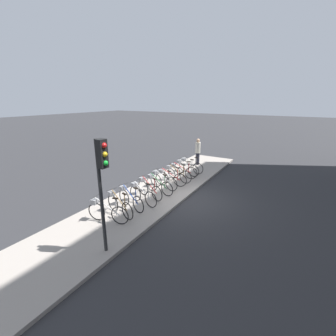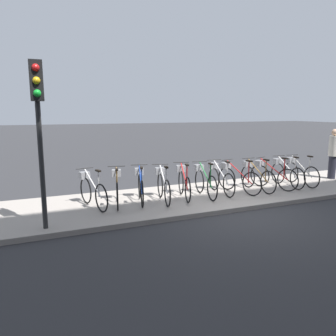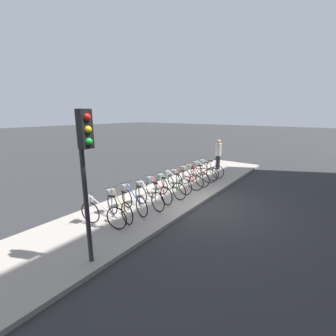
% 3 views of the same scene
% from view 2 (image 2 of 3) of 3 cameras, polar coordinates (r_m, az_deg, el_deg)
% --- Properties ---
extents(ground_plane, '(120.00, 120.00, 0.00)m').
position_cam_2_polar(ground_plane, '(8.52, 12.31, -7.51)').
color(ground_plane, '#2D2D30').
extents(sidewalk, '(15.59, 3.00, 0.12)m').
position_cam_2_polar(sidewalk, '(9.71, 7.20, -4.83)').
color(sidewalk, '#9E9389').
rests_on(sidewalk, ground_plane).
extents(parked_bicycle_0, '(0.54, 1.62, 1.01)m').
position_cam_2_polar(parked_bicycle_0, '(8.47, -13.17, -3.69)').
color(parked_bicycle_0, black).
rests_on(parked_bicycle_0, sidewalk).
extents(parked_bicycle_1, '(0.55, 1.61, 1.01)m').
position_cam_2_polar(parked_bicycle_1, '(8.58, -8.88, -3.36)').
color(parked_bicycle_1, black).
rests_on(parked_bicycle_1, sidewalk).
extents(parked_bicycle_2, '(0.57, 1.61, 1.01)m').
position_cam_2_polar(parked_bicycle_2, '(8.75, -4.82, -3.02)').
color(parked_bicycle_2, black).
rests_on(parked_bicycle_2, sidewalk).
extents(parked_bicycle_3, '(0.49, 1.63, 1.01)m').
position_cam_2_polar(parked_bicycle_3, '(8.80, -0.90, -2.91)').
color(parked_bicycle_3, black).
rests_on(parked_bicycle_3, sidewalk).
extents(parked_bicycle_4, '(0.57, 1.61, 1.01)m').
position_cam_2_polar(parked_bicycle_4, '(9.17, 2.73, -2.40)').
color(parked_bicycle_4, black).
rests_on(parked_bicycle_4, sidewalk).
extents(parked_bicycle_5, '(0.46, 1.64, 1.01)m').
position_cam_2_polar(parked_bicycle_5, '(9.37, 6.35, -2.19)').
color(parked_bicycle_5, black).
rests_on(parked_bicycle_5, sidewalk).
extents(parked_bicycle_6, '(0.46, 1.65, 1.01)m').
position_cam_2_polar(parked_bicycle_6, '(9.77, 8.98, -1.75)').
color(parked_bicycle_6, black).
rests_on(parked_bicycle_6, sidewalk).
extents(parked_bicycle_7, '(0.57, 1.61, 1.01)m').
position_cam_2_polar(parked_bicycle_7, '(9.95, 11.85, -1.62)').
color(parked_bicycle_7, black).
rests_on(parked_bicycle_7, sidewalk).
extents(parked_bicycle_8, '(0.46, 1.65, 1.01)m').
position_cam_2_polar(parked_bicycle_8, '(10.36, 15.03, -1.31)').
color(parked_bicycle_8, black).
rests_on(parked_bicycle_8, sidewalk).
extents(parked_bicycle_9, '(0.67, 1.57, 1.01)m').
position_cam_2_polar(parked_bicycle_9, '(10.73, 17.46, -1.05)').
color(parked_bicycle_9, black).
rests_on(parked_bicycle_9, sidewalk).
extents(parked_bicycle_10, '(0.46, 1.65, 1.01)m').
position_cam_2_polar(parked_bicycle_10, '(11.21, 19.78, -0.72)').
color(parked_bicycle_10, black).
rests_on(parked_bicycle_10, sidewalk).
extents(parked_bicycle_11, '(0.46, 1.65, 1.01)m').
position_cam_2_polar(parked_bicycle_11, '(11.59, 21.89, -0.52)').
color(parked_bicycle_11, black).
rests_on(parked_bicycle_11, sidewalk).
extents(pedestrian, '(0.34, 0.34, 1.77)m').
position_cam_2_polar(pedestrian, '(13.04, 26.84, 2.41)').
color(pedestrian, '#23232D').
rests_on(pedestrian, sidewalk).
extents(traffic_light, '(0.24, 0.40, 3.33)m').
position_cam_2_polar(traffic_light, '(6.84, -21.68, 9.26)').
color(traffic_light, '#2D2D2D').
rests_on(traffic_light, sidewalk).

